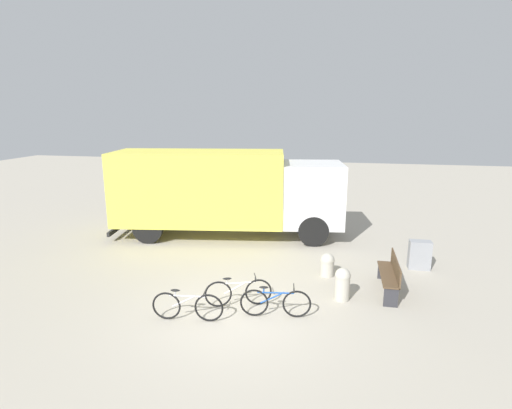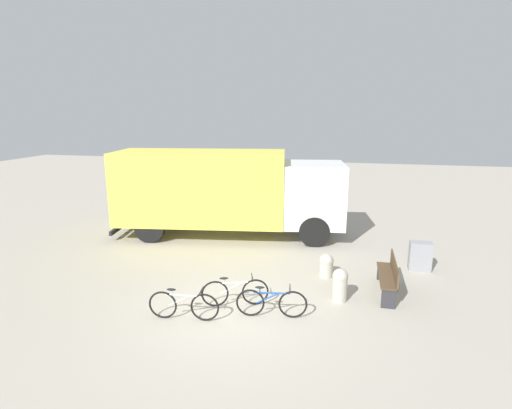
# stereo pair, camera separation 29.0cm
# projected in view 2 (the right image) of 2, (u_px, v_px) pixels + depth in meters

# --- Properties ---
(ground_plane) EXTENTS (60.00, 60.00, 0.00)m
(ground_plane) POSITION_uv_depth(u_px,v_px,m) (232.00, 315.00, 9.45)
(ground_plane) COLOR #A8A091
(delivery_truck) EXTENTS (8.83, 3.47, 3.25)m
(delivery_truck) POSITION_uv_depth(u_px,v_px,m) (226.00, 189.00, 15.09)
(delivery_truck) COLOR #EAE04C
(delivery_truck) RESTS_ON ground
(park_bench) EXTENTS (0.43, 1.83, 0.95)m
(park_bench) POSITION_uv_depth(u_px,v_px,m) (390.00, 275.00, 10.44)
(park_bench) COLOR brown
(park_bench) RESTS_ON ground
(bicycle_near) EXTENTS (1.66, 0.44, 0.76)m
(bicycle_near) POSITION_uv_depth(u_px,v_px,m) (183.00, 305.00, 9.16)
(bicycle_near) COLOR black
(bicycle_near) RESTS_ON ground
(bicycle_middle) EXTENTS (1.59, 0.63, 0.76)m
(bicycle_middle) POSITION_uv_depth(u_px,v_px,m) (235.00, 292.00, 9.83)
(bicycle_middle) COLOR black
(bicycle_middle) RESTS_ON ground
(bicycle_far) EXTENTS (1.66, 0.44, 0.76)m
(bicycle_far) POSITION_uv_depth(u_px,v_px,m) (271.00, 303.00, 9.28)
(bicycle_far) COLOR black
(bicycle_far) RESTS_ON ground
(bollard_near_bench) EXTENTS (0.40, 0.40, 0.85)m
(bollard_near_bench) POSITION_uv_depth(u_px,v_px,m) (340.00, 284.00, 10.07)
(bollard_near_bench) COLOR #B2AD9E
(bollard_near_bench) RESTS_ON ground
(bollard_far_bench) EXTENTS (0.41, 0.41, 0.69)m
(bollard_far_bench) POSITION_uv_depth(u_px,v_px,m) (326.00, 265.00, 11.57)
(bollard_far_bench) COLOR #B2AD9E
(bollard_far_bench) RESTS_ON ground
(utility_box) EXTENTS (0.64, 0.36, 0.88)m
(utility_box) POSITION_uv_depth(u_px,v_px,m) (420.00, 256.00, 12.02)
(utility_box) COLOR gray
(utility_box) RESTS_ON ground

